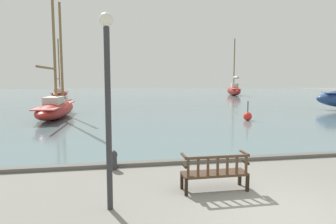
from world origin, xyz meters
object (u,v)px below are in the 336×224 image
at_px(sailboat_nearest_starboard, 60,93).
at_px(lamp_post, 108,92).
at_px(sailboat_mid_port, 234,90).
at_px(park_bench, 215,172).
at_px(mooring_bollard, 113,159).
at_px(sailboat_outer_port, 56,107).
at_px(channel_buoy, 248,116).

relative_size(sailboat_nearest_starboard, lamp_post, 2.14).
distance_m(sailboat_mid_port, sailboat_nearest_starboard, 27.68).
bearing_deg(lamp_post, park_bench, 13.78).
bearing_deg(sailboat_mid_port, park_bench, -113.13).
xyz_separation_m(park_bench, lamp_post, (-2.51, -0.61, 1.98)).
height_order(park_bench, lamp_post, lamp_post).
bearing_deg(sailboat_mid_port, mooring_bollard, -117.31).
xyz_separation_m(park_bench, sailboat_mid_port, (17.23, 40.34, 0.48)).
distance_m(sailboat_outer_port, sailboat_nearest_starboard, 25.99).
distance_m(mooring_bollard, lamp_post, 3.54).
distance_m(park_bench, channel_buoy, 12.57).
distance_m(mooring_bollard, channel_buoy, 12.23).
bearing_deg(lamp_post, sailboat_mid_port, 64.27).
xyz_separation_m(sailboat_outer_port, channel_buoy, (12.35, -3.68, -0.48)).
relative_size(sailboat_outer_port, mooring_bollard, 17.72).
xyz_separation_m(mooring_bollard, channel_buoy, (8.47, 8.83, 0.03)).
bearing_deg(lamp_post, sailboat_nearest_starboard, 100.97).
xyz_separation_m(sailboat_outer_port, sailboat_nearest_starboard, (-4.11, 25.66, -0.15)).
distance_m(sailboat_nearest_starboard, channel_buoy, 33.64).
height_order(sailboat_mid_port, mooring_bollard, sailboat_mid_port).
xyz_separation_m(park_bench, channel_buoy, (6.01, 11.04, -0.11)).
bearing_deg(sailboat_outer_port, sailboat_nearest_starboard, 99.10).
relative_size(sailboat_mid_port, sailboat_nearest_starboard, 1.08).
distance_m(sailboat_outer_port, lamp_post, 15.89).
relative_size(park_bench, sailboat_mid_port, 0.17).
bearing_deg(channel_buoy, lamp_post, -126.15).
bearing_deg(sailboat_mid_port, sailboat_outer_port, -132.61).
relative_size(park_bench, sailboat_nearest_starboard, 0.19).
height_order(sailboat_mid_port, channel_buoy, sailboat_mid_port).
distance_m(park_bench, sailboat_mid_port, 43.87).
distance_m(sailboat_nearest_starboard, lamp_post, 41.79).
bearing_deg(sailboat_mid_port, channel_buoy, -110.96).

